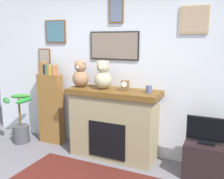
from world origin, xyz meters
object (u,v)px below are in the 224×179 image
mantel_clock (125,86)px  potted_plant (20,125)px  bookshelf (51,106)px  candle_jar (149,89)px  fireplace (114,123)px  television (208,131)px  tv_stand (206,160)px  teddy_bear_brown (103,76)px  teddy_bear_grey (81,75)px

mantel_clock → potted_plant: bearing=-174.8°
bookshelf → candle_jar: bearing=-2.2°
bookshelf → fireplace: bearing=-2.3°
bookshelf → television: bookshelf is taller
fireplace → mantel_clock: (0.19, -0.02, 0.62)m
bookshelf → mantel_clock: (1.45, -0.07, 0.49)m
tv_stand → mantel_clock: 1.51m
tv_stand → teddy_bear_brown: (-1.55, 0.03, 1.04)m
candle_jar → mantel_clock: size_ratio=0.70×
television → candle_jar: 0.96m
bookshelf → teddy_bear_grey: teddy_bear_grey is taller
tv_stand → mantel_clock: (-1.19, 0.03, 0.93)m
fireplace → bookshelf: bookshelf is taller
teddy_bear_brown → teddy_bear_grey: bearing=180.0°
bookshelf → television: (2.64, -0.10, -0.02)m
fireplace → teddy_bear_brown: teddy_bear_brown is taller
bookshelf → teddy_bear_grey: (0.68, -0.07, 0.60)m
candle_jar → mantel_clock: bearing=-179.8°
fireplace → bookshelf: size_ratio=0.99×
tv_stand → candle_jar: 1.22m
bookshelf → tv_stand: (2.64, -0.10, -0.43)m
potted_plant → television: potted_plant is taller
television → fireplace: bearing=177.9°
television → mantel_clock: size_ratio=3.52×
teddy_bear_brown → bookshelf: bearing=176.3°
mantel_clock → teddy_bear_grey: teddy_bear_grey is taller
candle_jar → bookshelf: bearing=177.8°
fireplace → television: bearing=-2.1°
bookshelf → teddy_bear_brown: (1.08, -0.07, 0.61)m
bookshelf → teddy_bear_grey: size_ratio=3.43×
bookshelf → teddy_bear_grey: 0.91m
teddy_bear_grey → teddy_bear_brown: bearing=-0.0°
bookshelf → television: size_ratio=2.63×
teddy_bear_brown → mantel_clock: bearing=-0.1°
potted_plant → tv_stand: bearing=2.7°
candle_jar → mantel_clock: mantel_clock is taller
fireplace → tv_stand: (1.38, -0.05, -0.31)m
fireplace → candle_jar: (0.56, -0.02, 0.59)m
bookshelf → teddy_bear_brown: bearing=-3.7°
mantel_clock → candle_jar: bearing=0.2°
potted_plant → teddy_bear_brown: 1.86m
mantel_clock → teddy_bear_grey: 0.77m
potted_plant → tv_stand: 3.14m
television → teddy_bear_grey: (-1.96, 0.03, 0.62)m
tv_stand → teddy_bear_brown: teddy_bear_brown is taller
fireplace → candle_jar: bearing=-1.8°
bookshelf → candle_jar: size_ratio=13.23×
bookshelf → candle_jar: (1.81, -0.07, 0.47)m
tv_stand → teddy_bear_grey: (-1.96, 0.03, 1.04)m
television → mantel_clock: mantel_clock is taller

